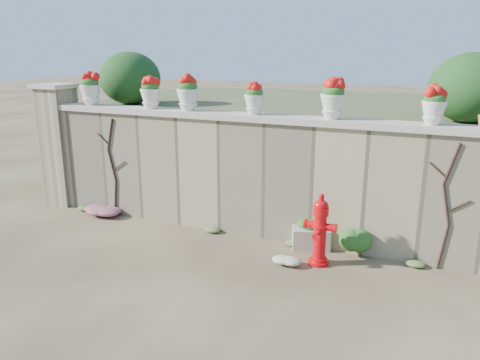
% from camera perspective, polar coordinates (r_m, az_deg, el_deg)
% --- Properties ---
extents(ground, '(80.00, 80.00, 0.00)m').
position_cam_1_polar(ground, '(6.95, -5.35, -11.26)').
color(ground, '#463623').
rests_on(ground, ground).
extents(stone_wall, '(8.00, 0.40, 2.00)m').
position_cam_1_polar(stone_wall, '(8.11, 0.63, 0.33)').
color(stone_wall, '#998B66').
rests_on(stone_wall, ground).
extents(wall_cap, '(8.10, 0.52, 0.10)m').
position_cam_1_polar(wall_cap, '(7.90, 0.65, 7.70)').
color(wall_cap, '#B7AE9B').
rests_on(wall_cap, stone_wall).
extents(gate_pillar, '(0.72, 0.72, 2.48)m').
position_cam_1_polar(gate_pillar, '(10.36, -21.03, 4.11)').
color(gate_pillar, '#998B66').
rests_on(gate_pillar, ground).
extents(raised_fill, '(9.00, 6.00, 2.00)m').
position_cam_1_polar(raised_fill, '(11.05, 7.18, 4.32)').
color(raised_fill, '#384C23').
rests_on(raised_fill, ground).
extents(back_shrub_left, '(1.30, 1.30, 1.10)m').
position_cam_1_polar(back_shrub_left, '(10.50, -13.27, 11.99)').
color(back_shrub_left, '#143814').
rests_on(back_shrub_left, raised_fill).
extents(back_shrub_right, '(1.30, 1.30, 1.10)m').
position_cam_1_polar(back_shrub_right, '(8.42, 26.37, 10.03)').
color(back_shrub_right, '#143814').
rests_on(back_shrub_right, raised_fill).
extents(vine_left, '(0.60, 0.04, 1.91)m').
position_cam_1_polar(vine_left, '(9.29, -15.28, 1.68)').
color(vine_left, black).
rests_on(vine_left, ground).
extents(vine_right, '(0.60, 0.04, 1.91)m').
position_cam_1_polar(vine_right, '(7.30, 23.91, -2.86)').
color(vine_right, black).
rests_on(vine_right, ground).
extents(fire_hydrant, '(0.47, 0.34, 1.10)m').
position_cam_1_polar(fire_hydrant, '(7.09, 9.72, -5.97)').
color(fire_hydrant, red).
rests_on(fire_hydrant, ground).
extents(planter_box, '(0.68, 0.53, 0.50)m').
position_cam_1_polar(planter_box, '(7.74, 8.66, -6.63)').
color(planter_box, '#B7AE9B').
rests_on(planter_box, ground).
extents(green_shrub, '(0.65, 0.59, 0.62)m').
position_cam_1_polar(green_shrub, '(7.54, 13.74, -6.86)').
color(green_shrub, '#1E5119').
rests_on(green_shrub, ground).
extents(magenta_clump, '(0.92, 0.61, 0.24)m').
position_cam_1_polar(magenta_clump, '(9.52, -16.39, -3.52)').
color(magenta_clump, '#CF297E').
rests_on(magenta_clump, ground).
extents(white_flowers, '(0.52, 0.41, 0.19)m').
position_cam_1_polar(white_flowers, '(7.14, 5.78, -9.71)').
color(white_flowers, white).
rests_on(white_flowers, ground).
extents(urn_pot_0, '(0.40, 0.40, 0.62)m').
position_cam_1_polar(urn_pot_0, '(9.60, -17.79, 10.53)').
color(urn_pot_0, silver).
rests_on(urn_pot_0, wall_cap).
extents(urn_pot_1, '(0.36, 0.36, 0.57)m').
position_cam_1_polar(urn_pot_1, '(8.76, -10.87, 10.39)').
color(urn_pot_1, silver).
rests_on(urn_pot_1, wall_cap).
extents(urn_pot_2, '(0.39, 0.39, 0.61)m').
position_cam_1_polar(urn_pot_2, '(8.35, -6.38, 10.46)').
color(urn_pot_2, silver).
rests_on(urn_pot_2, wall_cap).
extents(urn_pot_3, '(0.33, 0.33, 0.52)m').
position_cam_1_polar(urn_pot_3, '(7.80, 1.77, 9.87)').
color(urn_pot_3, silver).
rests_on(urn_pot_3, wall_cap).
extents(urn_pot_4, '(0.39, 0.39, 0.61)m').
position_cam_1_polar(urn_pot_4, '(7.41, 11.28, 9.63)').
color(urn_pot_4, silver).
rests_on(urn_pot_4, wall_cap).
extents(urn_pot_5, '(0.35, 0.35, 0.54)m').
position_cam_1_polar(urn_pot_5, '(7.24, 22.59, 8.34)').
color(urn_pot_5, silver).
rests_on(urn_pot_5, wall_cap).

